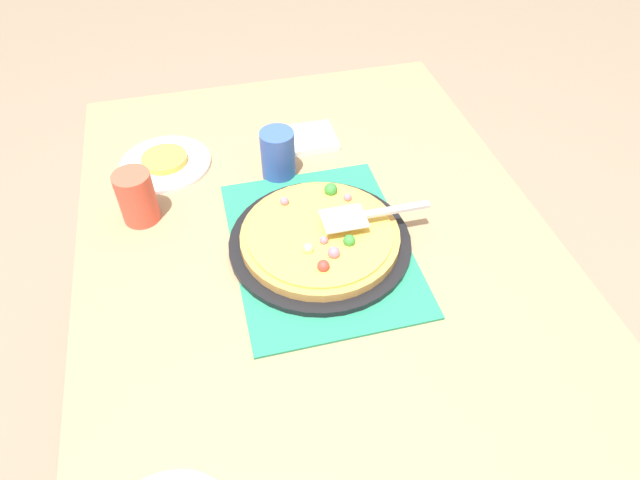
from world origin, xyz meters
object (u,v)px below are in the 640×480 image
object	(u,v)px
cup_near	(278,154)
pizza_server	(366,215)
pizza	(320,235)
served_slice_left	(164,159)
cup_far	(137,197)
napkin_stack	(312,138)
pizza_pan	(320,242)
plate_near_left	(165,164)

from	to	relation	value
cup_near	pizza_server	distance (m)	0.29
pizza	served_slice_left	size ratio (longest dim) A/B	3.00
cup_far	napkin_stack	distance (m)	0.47
cup_near	napkin_stack	xyz separation A→B (m)	(0.12, -0.11, -0.05)
cup_near	napkin_stack	distance (m)	0.17
napkin_stack	pizza_pan	bearing A→B (deg)	169.17
pizza	cup_far	bearing A→B (deg)	63.15
cup_near	napkin_stack	world-z (taller)	cup_near
cup_near	cup_far	size ratio (longest dim) A/B	1.00
cup_near	pizza	bearing A→B (deg)	-171.67
cup_near	pizza_server	size ratio (longest dim) A/B	0.52
pizza_pan	pizza_server	distance (m)	0.11
plate_near_left	napkin_stack	world-z (taller)	napkin_stack
pizza_pan	plate_near_left	size ratio (longest dim) A/B	1.73
plate_near_left	cup_near	bearing A→B (deg)	-111.50
pizza_pan	served_slice_left	bearing A→B (deg)	39.72
pizza	pizza_server	distance (m)	0.10
served_slice_left	pizza	bearing A→B (deg)	-140.19
pizza_pan	cup_far	size ratio (longest dim) A/B	3.17
pizza_pan	cup_near	xyz separation A→B (m)	(0.26, 0.04, 0.05)
plate_near_left	pizza_server	bearing A→B (deg)	-132.26
pizza_pan	pizza	world-z (taller)	pizza
plate_near_left	served_slice_left	size ratio (longest dim) A/B	2.00
pizza_pan	pizza_server	xyz separation A→B (m)	(-0.00, -0.10, 0.06)
cup_near	cup_far	xyz separation A→B (m)	(-0.07, 0.32, 0.00)
pizza_server	cup_far	bearing A→B (deg)	68.20
pizza_pan	pizza	bearing A→B (deg)	-79.36
pizza_pan	plate_near_left	xyz separation A→B (m)	(0.36, 0.30, -0.01)
plate_near_left	pizza	bearing A→B (deg)	-140.19
cup_far	napkin_stack	xyz separation A→B (m)	(0.19, -0.43, -0.05)
cup_far	pizza_server	world-z (taller)	cup_far
served_slice_left	cup_far	bearing A→B (deg)	161.63
cup_near	napkin_stack	size ratio (longest dim) A/B	1.00
pizza_pan	napkin_stack	bearing A→B (deg)	-10.83
pizza	plate_near_left	distance (m)	0.47
served_slice_left	napkin_stack	xyz separation A→B (m)	(0.01, -0.37, -0.01)
pizza	plate_near_left	xyz separation A→B (m)	(0.36, 0.30, -0.03)
pizza	napkin_stack	size ratio (longest dim) A/B	2.75
plate_near_left	pizza_server	size ratio (longest dim) A/B	0.96
pizza_pan	plate_near_left	distance (m)	0.47
pizza	pizza_pan	bearing A→B (deg)	100.64
served_slice_left	cup_far	xyz separation A→B (m)	(-0.18, 0.06, 0.04)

